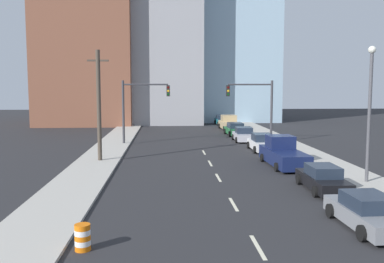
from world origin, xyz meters
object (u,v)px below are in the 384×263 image
Objects in this scene: sedan_black at (323,179)px; sedan_green at (235,129)px; sedan_silver at (244,135)px; sedan_teal at (222,121)px; street_lamp at (370,105)px; traffic_signal_right at (259,103)px; utility_pole_left_mid at (99,105)px; sedan_white at (262,143)px; pickup_truck_tan at (230,124)px; sedan_gray at (367,213)px; traffic_signal_left at (137,103)px; traffic_barrel at (83,237)px; pickup_truck_navy at (283,154)px.

sedan_green is (-0.54, 27.09, 0.03)m from sedan_black.
sedan_teal is at bearing 90.18° from sedan_silver.
sedan_silver is (-3.76, 19.99, -4.05)m from street_lamp.
traffic_signal_right is at bearing -53.85° from sedan_silver.
utility_pole_left_mid is 1.79× the size of sedan_teal.
sedan_white is 12.36m from sedan_green.
traffic_signal_right is at bearing 89.06° from sedan_black.
pickup_truck_tan is (0.33, 12.26, 0.11)m from sedan_silver.
sedan_teal is at bearing 90.60° from sedan_white.
utility_pole_left_mid is 27.66m from pickup_truck_tan.
sedan_white is (-0.08, 14.74, 0.06)m from sedan_black.
sedan_gray is 1.00× the size of sedan_teal.
sedan_gray is 0.74× the size of pickup_truck_tan.
sedan_green reaches higher than sedan_black.
sedan_gray is 33.48m from sedan_green.
utility_pole_left_mid is at bearing 127.81° from sedan_gray.
sedan_gray is at bearing -92.28° from sedan_teal.
sedan_white is 1.13× the size of sedan_silver.
sedan_black is (-0.61, -19.76, -3.51)m from traffic_signal_right.
traffic_signal_left reaches higher than traffic_barrel.
traffic_signal_left reaches higher than pickup_truck_navy.
sedan_teal is at bearing 61.24° from traffic_signal_left.
street_lamp reaches higher than sedan_black.
street_lamp is 7.96m from pickup_truck_navy.
sedan_black is 14.74m from sedan_white.
sedan_gray is (-1.11, -26.15, -3.51)m from traffic_signal_right.
street_lamp is at bearing -26.34° from utility_pole_left_mid.
sedan_teal reaches higher than sedan_green.
pickup_truck_tan is (11.48, 41.79, 0.31)m from traffic_barrel.
sedan_teal is at bearing 88.52° from pickup_truck_navy.
sedan_gray is at bearing -93.73° from sedan_black.
traffic_signal_right is at bearing -88.34° from pickup_truck_tan.
street_lamp is 1.27× the size of pickup_truck_tan.
traffic_barrel is (-0.08, -27.89, -3.68)m from traffic_signal_left.
street_lamp reaches higher than sedan_silver.
sedan_silver is (13.27, 11.56, -3.70)m from utility_pole_left_mid.
traffic_signal_right is 0.78× the size of street_lamp.
pickup_truck_navy is (11.44, -12.28, -3.29)m from traffic_signal_left.
traffic_signal_right is 1.33× the size of sedan_green.
pickup_truck_navy is at bearing -92.16° from sedan_green.
pickup_truck_tan is at bearing 88.05° from sedan_gray.
pickup_truck_tan is at bearing 50.64° from traffic_signal_left.
sedan_black is (11.71, 8.12, 0.17)m from traffic_barrel.
traffic_signal_right reaches higher than sedan_teal.
sedan_gray is (-3.72, -7.81, -4.08)m from street_lamp.
sedan_white is (-3.29, 13.32, -4.02)m from street_lamp.
sedan_gray is 40.06m from pickup_truck_tan.
traffic_barrel is 25.65m from sedan_white.
sedan_white is (0.43, 21.13, 0.06)m from sedan_gray.
pickup_truck_tan is (13.60, 23.82, -3.59)m from utility_pole_left_mid.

